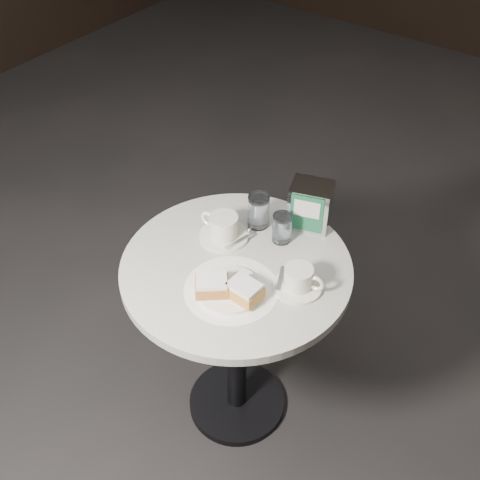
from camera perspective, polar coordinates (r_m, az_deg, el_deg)
name	(u,v)px	position (r m, az deg, el deg)	size (l,w,h in m)	color
ground	(237,404)	(2.39, -0.29, -15.26)	(7.00, 7.00, 0.00)	black
cafe_table	(236,309)	(1.95, -0.35, -6.52)	(0.70, 0.70, 0.74)	black
sugar_spill	(231,289)	(1.73, -0.82, -4.69)	(0.28, 0.28, 0.00)	white
beignet_plate	(229,289)	(1.70, -1.09, -4.63)	(0.24, 0.24, 0.06)	white
coffee_cup_left	(223,228)	(1.87, -1.59, 1.12)	(0.17, 0.16, 0.08)	silver
coffee_cup_right	(299,280)	(1.72, 5.59, -3.77)	(0.16, 0.16, 0.07)	white
water_glass_left	(258,211)	(1.91, 1.77, 2.74)	(0.07, 0.07, 0.11)	silver
water_glass_right	(282,228)	(1.86, 3.99, 1.12)	(0.07, 0.07, 0.10)	silver
napkin_dispenser	(310,205)	(1.91, 6.70, 3.30)	(0.16, 0.14, 0.15)	silver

